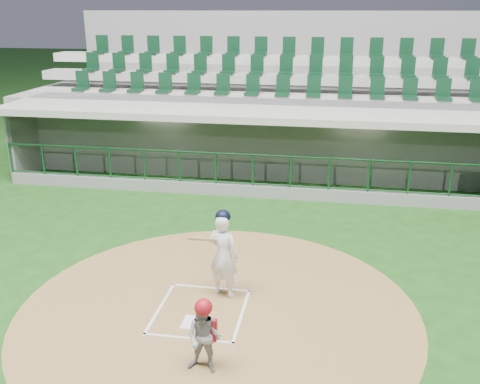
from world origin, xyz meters
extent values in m
plane|color=#153F12|center=(0.00, 0.00, 0.00)|extent=(120.00, 120.00, 0.00)
cylinder|color=brown|center=(0.30, -0.20, 0.01)|extent=(7.20, 7.20, 0.01)
cube|color=white|center=(0.00, -0.70, 0.02)|extent=(0.43, 0.43, 0.02)
cube|color=white|center=(-0.75, -0.30, 0.02)|extent=(0.05, 1.80, 0.01)
cube|color=white|center=(0.75, -0.30, 0.02)|extent=(0.05, 1.80, 0.01)
cube|color=white|center=(0.00, 0.55, 0.02)|extent=(1.55, 0.05, 0.01)
cube|color=silver|center=(0.00, -1.15, 0.02)|extent=(1.55, 0.05, 0.01)
cube|color=slate|center=(0.00, 7.50, -0.55)|extent=(15.00, 3.00, 0.10)
cube|color=slate|center=(0.00, 9.10, 0.85)|extent=(15.00, 0.20, 2.70)
cube|color=beige|center=(0.00, 8.98, 1.10)|extent=(13.50, 0.04, 0.90)
cube|color=slate|center=(-7.50, 7.50, 0.85)|extent=(0.20, 3.00, 2.70)
cube|color=#9F9B90|center=(0.00, 7.25, 2.30)|extent=(15.40, 3.50, 0.20)
cube|color=slate|center=(0.00, 5.95, 0.15)|extent=(15.00, 0.15, 0.40)
cube|color=black|center=(0.00, 5.95, 1.73)|extent=(15.00, 0.01, 0.95)
cube|color=brown|center=(0.00, 8.55, -0.28)|extent=(12.75, 0.40, 0.45)
cube|color=white|center=(-3.00, 7.50, 2.17)|extent=(1.30, 0.35, 0.04)
cube|color=white|center=(3.00, 7.50, 2.17)|extent=(1.30, 0.35, 0.04)
imported|color=maroon|center=(-4.18, 8.30, 0.28)|extent=(1.10, 0.78, 1.55)
imported|color=#A11711|center=(-1.03, 8.54, 0.27)|extent=(0.95, 0.50, 1.55)
imported|color=#AB121C|center=(0.93, 8.34, 0.40)|extent=(1.00, 0.77, 1.81)
imported|color=#B32013|center=(3.99, 8.07, 0.27)|extent=(1.49, 0.78, 1.54)
cube|color=gray|center=(0.00, 10.75, 1.15)|extent=(17.00, 6.50, 2.50)
cube|color=#A09B90|center=(0.00, 9.25, 2.30)|extent=(16.60, 0.95, 0.30)
cube|color=gray|center=(0.00, 10.20, 2.85)|extent=(16.60, 0.95, 0.30)
cube|color=#B0AC9F|center=(0.00, 11.15, 3.40)|extent=(16.60, 0.95, 0.30)
cube|color=gray|center=(0.00, 14.10, 2.53)|extent=(17.00, 0.25, 5.05)
imported|color=white|center=(0.30, 0.35, 0.83)|extent=(0.69, 0.56, 1.64)
sphere|color=black|center=(0.30, 0.35, 1.59)|extent=(0.28, 0.28, 0.28)
cylinder|color=#A97E4D|center=(0.05, 0.10, 1.25)|extent=(0.58, 0.79, 0.39)
imported|color=gray|center=(0.46, -1.89, 0.57)|extent=(0.59, 0.48, 1.12)
sphere|color=maroon|center=(0.46, -1.89, 1.09)|extent=(0.26, 0.26, 0.26)
cube|color=#A2111E|center=(0.46, -1.74, 0.62)|extent=(0.32, 0.10, 0.35)
camera|label=1|loc=(2.13, -8.41, 5.16)|focal=40.00mm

